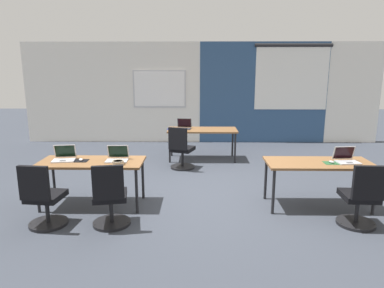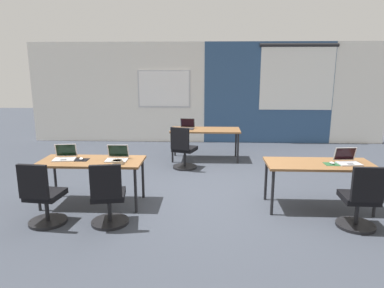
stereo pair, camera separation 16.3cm
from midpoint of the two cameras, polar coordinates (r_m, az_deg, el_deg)
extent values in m
plane|color=#383D47|center=(6.17, 2.73, -7.85)|extent=(24.00, 24.00, 0.00)
cube|color=silver|center=(10.00, 2.78, 8.30)|extent=(10.00, 0.20, 2.80)
cube|color=#2D4C75|center=(10.05, 12.79, 8.03)|extent=(3.55, 0.01, 2.80)
cube|color=#B7B7BC|center=(9.95, -4.11, 8.95)|extent=(1.48, 0.02, 1.04)
cube|color=white|center=(9.95, -4.11, 8.95)|extent=(1.40, 0.02, 0.96)
cube|color=white|center=(10.17, 17.19, 10.10)|extent=(2.00, 0.02, 1.70)
cylinder|color=black|center=(10.18, 17.53, 15.15)|extent=(2.10, 0.10, 0.10)
cube|color=brown|center=(5.64, -15.27, -2.76)|extent=(1.60, 0.70, 0.04)
cylinder|color=black|center=(5.75, -23.05, -6.80)|extent=(0.04, 0.04, 0.68)
cylinder|color=black|center=(5.29, -8.31, -7.55)|extent=(0.04, 0.04, 0.68)
cylinder|color=black|center=(6.27, -20.72, -5.03)|extent=(0.04, 0.04, 0.68)
cylinder|color=black|center=(5.85, -7.22, -5.53)|extent=(0.04, 0.04, 0.68)
cube|color=brown|center=(5.66, 20.84, -3.10)|extent=(1.60, 0.70, 0.04)
cylinder|color=black|center=(5.31, 13.86, -7.75)|extent=(0.04, 0.04, 0.68)
cylinder|color=black|center=(5.78, 28.52, -7.26)|extent=(0.04, 0.04, 0.68)
cylinder|color=black|center=(5.86, 12.74, -5.72)|extent=(0.04, 0.04, 0.68)
cylinder|color=black|center=(6.30, 26.18, -5.46)|extent=(0.04, 0.04, 0.68)
cube|color=brown|center=(8.11, 2.76, 2.30)|extent=(1.60, 0.70, 0.04)
cylinder|color=black|center=(7.92, -2.63, -0.61)|extent=(0.04, 0.04, 0.68)
cylinder|color=black|center=(7.92, 8.09, -0.72)|extent=(0.04, 0.04, 0.68)
cylinder|color=black|center=(8.50, -2.26, 0.31)|extent=(0.04, 0.04, 0.68)
cylinder|color=black|center=(8.51, 7.72, 0.22)|extent=(0.04, 0.04, 0.68)
cube|color=#B7B7BC|center=(5.76, 24.96, -2.92)|extent=(0.35, 0.26, 0.02)
cube|color=#4C4C4F|center=(5.72, 25.21, -2.96)|extent=(0.10, 0.07, 0.00)
cube|color=#B7B7BC|center=(5.86, 24.40, -1.47)|extent=(0.34, 0.11, 0.21)
cube|color=black|center=(5.86, 24.43, -1.46)|extent=(0.30, 0.09, 0.19)
cube|color=#23512D|center=(5.66, 22.62, -3.05)|extent=(0.22, 0.19, 0.00)
ellipsoid|color=#B2B2B7|center=(5.65, 22.64, -2.86)|extent=(0.08, 0.11, 0.03)
cylinder|color=black|center=(5.45, 25.90, -11.82)|extent=(0.52, 0.52, 0.04)
cylinder|color=black|center=(5.37, 26.09, -9.97)|extent=(0.06, 0.06, 0.34)
cube|color=black|center=(5.30, 26.32, -7.86)|extent=(0.46, 0.46, 0.08)
cube|color=black|center=(5.00, 27.65, -5.93)|extent=(0.40, 0.07, 0.46)
sphere|color=black|center=(5.64, 25.05, -10.85)|extent=(0.04, 0.04, 0.04)
sphere|color=black|center=(5.47, 28.39, -11.96)|extent=(0.04, 0.04, 0.04)
sphere|color=black|center=(5.31, 23.89, -12.24)|extent=(0.04, 0.04, 0.04)
cube|color=#B7B7BC|center=(5.52, -11.40, -2.62)|extent=(0.34, 0.24, 0.02)
cube|color=#4C4C4F|center=(5.47, -11.52, -2.66)|extent=(0.09, 0.06, 0.00)
cube|color=#B7B7BC|center=(5.63, -11.14, -1.10)|extent=(0.33, 0.08, 0.21)
cube|color=black|center=(5.62, -11.15, -1.10)|extent=(0.30, 0.07, 0.19)
cylinder|color=black|center=(5.13, -12.29, -12.29)|extent=(0.52, 0.52, 0.04)
cylinder|color=black|center=(5.05, -12.39, -10.33)|extent=(0.06, 0.06, 0.34)
cube|color=black|center=(4.98, -12.50, -8.10)|extent=(0.51, 0.51, 0.08)
cube|color=black|center=(4.65, -12.91, -6.08)|extent=(0.40, 0.13, 0.46)
sphere|color=black|center=(5.34, -12.09, -11.22)|extent=(0.04, 0.04, 0.04)
sphere|color=black|center=(5.05, -9.78, -12.58)|extent=(0.04, 0.04, 0.04)
sphere|color=black|center=(5.09, -14.91, -12.62)|extent=(0.04, 0.04, 0.04)
cube|color=silver|center=(5.78, -19.35, -2.39)|extent=(0.36, 0.28, 0.02)
cube|color=#4C4C4F|center=(5.73, -19.48, -2.43)|extent=(0.10, 0.07, 0.00)
cube|color=silver|center=(5.89, -19.12, -0.95)|extent=(0.34, 0.12, 0.21)
cube|color=black|center=(5.89, -19.13, -0.95)|extent=(0.30, 0.10, 0.19)
cube|color=black|center=(5.70, -16.83, -2.50)|extent=(0.22, 0.19, 0.00)
ellipsoid|color=silver|center=(5.70, -16.84, -2.31)|extent=(0.09, 0.11, 0.03)
cylinder|color=black|center=(5.39, -21.59, -11.67)|extent=(0.52, 0.52, 0.04)
cylinder|color=black|center=(5.32, -21.76, -9.79)|extent=(0.06, 0.06, 0.34)
cube|color=black|center=(5.24, -21.95, -7.67)|extent=(0.48, 0.48, 0.08)
cube|color=black|center=(4.96, -23.66, -5.68)|extent=(0.40, 0.10, 0.46)
sphere|color=black|center=(5.57, -20.38, -10.72)|extent=(0.04, 0.04, 0.04)
sphere|color=black|center=(5.23, -19.84, -12.27)|extent=(0.04, 0.04, 0.04)
sphere|color=black|center=(5.44, -24.05, -11.62)|extent=(0.04, 0.04, 0.04)
cube|color=#333338|center=(8.11, -0.31, 2.51)|extent=(0.35, 0.26, 0.02)
cube|color=#4C4C4F|center=(8.06, -0.36, 2.52)|extent=(0.10, 0.07, 0.00)
cube|color=#333338|center=(8.23, -0.16, 3.48)|extent=(0.33, 0.10, 0.21)
cube|color=black|center=(8.23, -0.16, 3.48)|extent=(0.30, 0.08, 0.19)
cube|color=navy|center=(8.12, -2.21, 2.46)|extent=(0.22, 0.19, 0.00)
ellipsoid|color=black|center=(8.11, -2.21, 2.59)|extent=(0.07, 0.11, 0.03)
cylinder|color=black|center=(7.57, -0.55, -3.75)|extent=(0.52, 0.52, 0.04)
cylinder|color=black|center=(7.52, -0.55, -2.36)|extent=(0.06, 0.06, 0.34)
cube|color=black|center=(7.47, -0.56, -0.80)|extent=(0.56, 0.56, 0.08)
cube|color=black|center=(7.19, -1.35, 0.86)|extent=(0.40, 0.19, 0.46)
sphere|color=black|center=(7.78, 0.13, -3.28)|extent=(0.04, 0.04, 0.04)
sphere|color=black|center=(7.42, 0.81, -4.06)|extent=(0.04, 0.04, 0.04)
sphere|color=black|center=(7.59, -2.31, -3.69)|extent=(0.04, 0.04, 0.04)
cylinder|color=tan|center=(5.33, -11.21, -2.94)|extent=(0.17, 0.17, 0.05)
torus|color=tan|center=(5.32, -11.22, -2.65)|extent=(0.18, 0.18, 0.02)
cylinder|color=gold|center=(5.33, -11.22, -2.72)|extent=(0.14, 0.14, 0.01)
camera|label=1|loc=(0.08, -89.18, 0.18)|focal=32.71mm
camera|label=2|loc=(0.08, 90.82, -0.18)|focal=32.71mm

